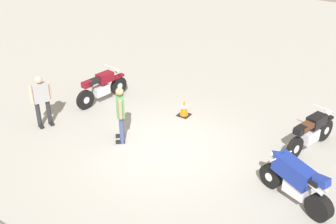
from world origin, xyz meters
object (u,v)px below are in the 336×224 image
object	(u,v)px
person_in_green_shirt	(121,111)
traffic_cone	(184,108)
motorcycle_blue_sportbike	(295,180)
motorcycle_maroon_cruiser	(102,87)
person_in_gray_shirt	(41,98)
motorcycle_black_cruiser	(311,132)

from	to	relation	value
person_in_green_shirt	traffic_cone	size ratio (longest dim) A/B	3.07
motorcycle_blue_sportbike	person_in_green_shirt	size ratio (longest dim) A/B	1.16
motorcycle_maroon_cruiser	person_in_gray_shirt	size ratio (longest dim) A/B	1.30
motorcycle_black_cruiser	motorcycle_maroon_cruiser	world-z (taller)	same
motorcycle_black_cruiser	traffic_cone	size ratio (longest dim) A/B	3.87
traffic_cone	motorcycle_black_cruiser	bearing A→B (deg)	-175.31
motorcycle_black_cruiser	person_in_green_shirt	distance (m)	5.18
motorcycle_maroon_cruiser	person_in_green_shirt	bearing A→B (deg)	-118.58
motorcycle_black_cruiser	person_in_green_shirt	world-z (taller)	person_in_green_shirt
motorcycle_black_cruiser	person_in_green_shirt	size ratio (longest dim) A/B	1.26
motorcycle_black_cruiser	motorcycle_blue_sportbike	xyz separation A→B (m)	(-0.38, 2.36, 0.07)
person_in_gray_shirt	motorcycle_black_cruiser	bearing A→B (deg)	46.70
motorcycle_blue_sportbike	person_in_gray_shirt	world-z (taller)	person_in_gray_shirt
motorcycle_maroon_cruiser	traffic_cone	world-z (taller)	motorcycle_maroon_cruiser
person_in_green_shirt	traffic_cone	bearing A→B (deg)	-148.02
motorcycle_blue_sportbike	motorcycle_maroon_cruiser	distance (m)	7.13
motorcycle_blue_sportbike	traffic_cone	bearing A→B (deg)	-5.52
motorcycle_black_cruiser	motorcycle_maroon_cruiser	xyz separation A→B (m)	(6.62, 1.02, 0.00)
person_in_gray_shirt	motorcycle_blue_sportbike	bearing A→B (deg)	28.52
person_in_gray_shirt	traffic_cone	world-z (taller)	person_in_gray_shirt
motorcycle_blue_sportbike	person_in_green_shirt	distance (m)	4.89
person_in_gray_shirt	person_in_green_shirt	world-z (taller)	person_in_green_shirt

